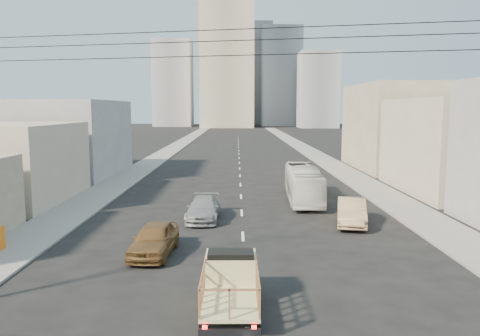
{
  "coord_description": "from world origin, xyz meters",
  "views": [
    {
      "loc": [
        -0.34,
        -11.58,
        7.15
      ],
      "look_at": [
        -0.14,
        17.02,
        3.5
      ],
      "focal_mm": 35.0,
      "sensor_mm": 36.0,
      "label": 1
    }
  ],
  "objects_px": {
    "flatbed_pickup": "(230,281)",
    "sedan_grey": "(203,209)",
    "sedan_brown": "(154,239)",
    "city_bus": "(303,184)",
    "sedan_tan": "(352,212)"
  },
  "relations": [
    {
      "from": "flatbed_pickup",
      "to": "sedan_grey",
      "type": "distance_m",
      "value": 13.84
    },
    {
      "from": "flatbed_pickup",
      "to": "sedan_brown",
      "type": "height_order",
      "value": "flatbed_pickup"
    },
    {
      "from": "sedan_brown",
      "to": "sedan_grey",
      "type": "xyz_separation_m",
      "value": [
        1.9,
        7.29,
        -0.06
      ]
    },
    {
      "from": "city_bus",
      "to": "sedan_tan",
      "type": "height_order",
      "value": "city_bus"
    },
    {
      "from": "city_bus",
      "to": "sedan_grey",
      "type": "relative_size",
      "value": 1.97
    },
    {
      "from": "flatbed_pickup",
      "to": "sedan_brown",
      "type": "distance_m",
      "value": 7.48
    },
    {
      "from": "flatbed_pickup",
      "to": "city_bus",
      "type": "xyz_separation_m",
      "value": [
        5.39,
        19.92,
        0.26
      ]
    },
    {
      "from": "flatbed_pickup",
      "to": "sedan_brown",
      "type": "xyz_separation_m",
      "value": [
        -3.83,
        6.41,
        -0.31
      ]
    },
    {
      "from": "sedan_tan",
      "to": "sedan_grey",
      "type": "xyz_separation_m",
      "value": [
        -9.27,
        1.31,
        -0.08
      ]
    },
    {
      "from": "city_bus",
      "to": "sedan_brown",
      "type": "bearing_deg",
      "value": -121.6
    },
    {
      "from": "sedan_tan",
      "to": "sedan_grey",
      "type": "relative_size",
      "value": 0.98
    },
    {
      "from": "sedan_grey",
      "to": "sedan_tan",
      "type": "bearing_deg",
      "value": -6.64
    },
    {
      "from": "flatbed_pickup",
      "to": "city_bus",
      "type": "relative_size",
      "value": 0.45
    },
    {
      "from": "sedan_brown",
      "to": "sedan_grey",
      "type": "relative_size",
      "value": 0.93
    },
    {
      "from": "sedan_grey",
      "to": "flatbed_pickup",
      "type": "bearing_deg",
      "value": -80.57
    }
  ]
}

